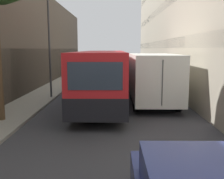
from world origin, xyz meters
name	(u,v)px	position (x,y,z in m)	size (l,w,h in m)	color
ground_plane	(112,115)	(0.00, 15.00, 0.00)	(150.00, 150.00, 0.00)	#38383D
sidewalk_left	(14,113)	(-4.72, 15.00, 0.07)	(2.17, 60.00, 0.13)	gray
bus	(103,75)	(-0.56, 18.05, 1.60)	(2.50, 11.82, 3.00)	red
box_truck	(151,76)	(2.30, 18.35, 1.56)	(2.41, 8.34, 2.85)	silver
panel_van	(95,67)	(-2.00, 31.47, 1.14)	(1.86, 4.12, 2.04)	silver
street_lamp	(49,24)	(-3.88, 18.99, 4.67)	(0.36, 0.80, 6.49)	#38383D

